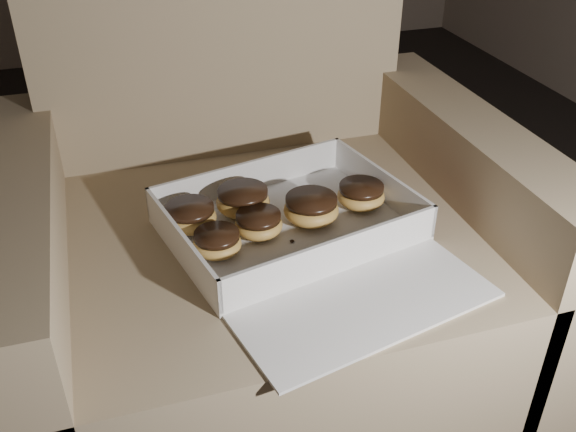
# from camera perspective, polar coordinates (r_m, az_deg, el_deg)

# --- Properties ---
(armchair) EXTENTS (0.85, 0.72, 0.89)m
(armchair) POSITION_cam_1_polar(r_m,az_deg,el_deg) (1.16, -2.53, -4.08)
(armchair) COLOR #937F5D
(armchair) RESTS_ON floor
(bakery_box) EXTENTS (0.45, 0.50, 0.06)m
(bakery_box) POSITION_cam_1_polar(r_m,az_deg,el_deg) (0.99, 1.27, -1.74)
(bakery_box) COLOR silver
(bakery_box) RESTS_ON armchair
(donut_a) EXTENTS (0.09, 0.09, 0.04)m
(donut_a) POSITION_cam_1_polar(r_m,az_deg,el_deg) (1.02, 2.07, 0.67)
(donut_a) COLOR #BC9041
(donut_a) RESTS_ON bakery_box
(donut_b) EXTENTS (0.08, 0.08, 0.04)m
(donut_b) POSITION_cam_1_polar(r_m,az_deg,el_deg) (1.07, 6.50, 1.89)
(donut_b) COLOR #BC9041
(donut_b) RESTS_ON bakery_box
(donut_c) EXTENTS (0.09, 0.09, 0.04)m
(donut_c) POSITION_cam_1_polar(r_m,az_deg,el_deg) (1.05, -4.02, 1.39)
(donut_c) COLOR #BC9041
(donut_c) RESTS_ON bakery_box
(donut_d) EXTENTS (0.07, 0.07, 0.04)m
(donut_d) POSITION_cam_1_polar(r_m,az_deg,el_deg) (0.99, -2.63, -0.67)
(donut_d) COLOR #BC9041
(donut_d) RESTS_ON bakery_box
(donut_e) EXTENTS (0.08, 0.08, 0.04)m
(donut_e) POSITION_cam_1_polar(r_m,az_deg,el_deg) (1.02, -8.70, -0.04)
(donut_e) COLOR #BC9041
(donut_e) RESTS_ON bakery_box
(donut_f) EXTENTS (0.07, 0.07, 0.04)m
(donut_f) POSITION_cam_1_polar(r_m,az_deg,el_deg) (0.96, -6.32, -2.34)
(donut_f) COLOR #BC9041
(donut_f) RESTS_ON bakery_box
(crumb_a) EXTENTS (0.01, 0.01, 0.00)m
(crumb_a) POSITION_cam_1_polar(r_m,az_deg,el_deg) (0.95, 2.79, -3.87)
(crumb_a) COLOR black
(crumb_a) RESTS_ON bakery_box
(crumb_b) EXTENTS (0.01, 0.01, 0.00)m
(crumb_b) POSITION_cam_1_polar(r_m,az_deg,el_deg) (0.98, 0.36, -2.24)
(crumb_b) COLOR black
(crumb_b) RESTS_ON bakery_box
(crumb_c) EXTENTS (0.01, 0.01, 0.00)m
(crumb_c) POSITION_cam_1_polar(r_m,az_deg,el_deg) (1.09, 7.72, 1.16)
(crumb_c) COLOR black
(crumb_c) RESTS_ON bakery_box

